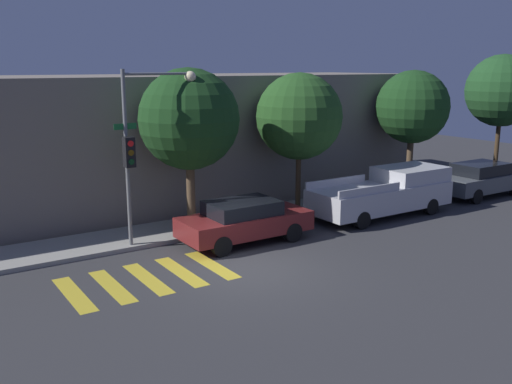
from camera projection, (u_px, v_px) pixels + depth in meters
name	position (u px, v px, depth m)	size (l,w,h in m)	color
ground_plane	(245.00, 269.00, 15.89)	(60.00, 60.00, 0.00)	#333335
sidewalk	(178.00, 230.00, 19.42)	(26.00, 2.27, 0.14)	gray
building_row	(126.00, 142.00, 22.58)	(26.00, 6.00, 5.17)	slate
crosswalk	(148.00, 279.00, 15.17)	(4.34, 2.60, 0.00)	gold
traffic_light_pole	(143.00, 134.00, 17.09)	(2.71, 0.56, 5.45)	slate
sedan_near_corner	(244.00, 220.00, 18.14)	(4.23, 1.80, 1.37)	maroon
pickup_truck	(386.00, 192.00, 21.47)	(5.72, 2.06, 1.73)	#BCBCC1
sedan_middle	(481.00, 179.00, 24.55)	(4.39, 1.78, 1.46)	#4C5156
tree_near_corner	(189.00, 120.00, 18.92)	(3.39, 3.39, 5.50)	brown
tree_midblock	(299.00, 117.00, 21.40)	(3.26, 3.26, 5.31)	#4C3823
tree_far_end	(413.00, 107.00, 24.67)	(3.16, 3.16, 5.37)	brown
tree_behind_truck	(502.00, 91.00, 27.91)	(3.52, 3.52, 6.10)	#42301E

